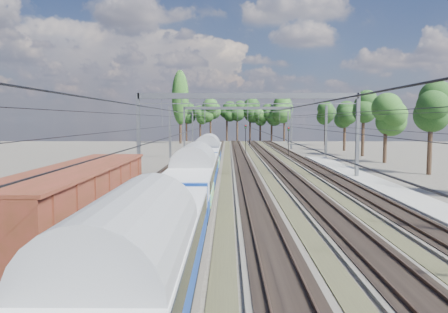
{
  "coord_description": "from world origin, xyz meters",
  "views": [
    {
      "loc": [
        -2.06,
        -15.81,
        6.22
      ],
      "look_at": [
        -2.44,
        24.69,
        2.8
      ],
      "focal_mm": 35.0,
      "sensor_mm": 36.0,
      "label": 1
    }
  ],
  "objects_px": {
    "emu_train": "(194,171)",
    "signal_far": "(289,138)",
    "signal_near": "(246,136)",
    "worker": "(250,143)",
    "freight_boxcar": "(78,203)"
  },
  "relations": [
    {
      "from": "freight_boxcar",
      "to": "emu_train",
      "type": "bearing_deg",
      "value": 68.06
    },
    {
      "from": "emu_train",
      "to": "signal_near",
      "type": "xyz_separation_m",
      "value": [
        5.56,
        46.89,
        0.8
      ]
    },
    {
      "from": "freight_boxcar",
      "to": "worker",
      "type": "height_order",
      "value": "freight_boxcar"
    },
    {
      "from": "emu_train",
      "to": "signal_far",
      "type": "bearing_deg",
      "value": 73.14
    },
    {
      "from": "signal_far",
      "to": "emu_train",
      "type": "bearing_deg",
      "value": -107.42
    },
    {
      "from": "signal_near",
      "to": "signal_far",
      "type": "height_order",
      "value": "signal_near"
    },
    {
      "from": "freight_boxcar",
      "to": "signal_far",
      "type": "height_order",
      "value": "signal_far"
    },
    {
      "from": "worker",
      "to": "emu_train",
      "type": "bearing_deg",
      "value": 159.72
    },
    {
      "from": "worker",
      "to": "signal_near",
      "type": "bearing_deg",
      "value": 161.21
    },
    {
      "from": "signal_far",
      "to": "worker",
      "type": "bearing_deg",
      "value": 98.25
    },
    {
      "from": "worker",
      "to": "signal_near",
      "type": "height_order",
      "value": "signal_near"
    },
    {
      "from": "worker",
      "to": "signal_far",
      "type": "height_order",
      "value": "signal_far"
    },
    {
      "from": "emu_train",
      "to": "signal_near",
      "type": "height_order",
      "value": "signal_near"
    },
    {
      "from": "signal_near",
      "to": "worker",
      "type": "bearing_deg",
      "value": 75.41
    },
    {
      "from": "signal_far",
      "to": "signal_near",
      "type": "bearing_deg",
      "value": 138.5
    }
  ]
}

